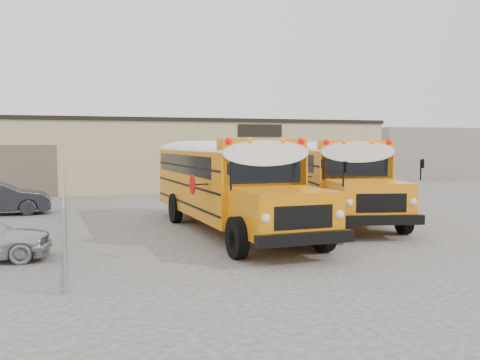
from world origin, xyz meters
name	(u,v)px	position (x,y,z in m)	size (l,w,h in m)	color
ground	(247,233)	(0.00, 0.00, 0.00)	(120.00, 120.00, 0.00)	#494643
warehouse	(155,153)	(0.00, 19.99, 2.37)	(30.20, 10.20, 4.67)	tan
chainlink_fence	(65,204)	(-6.00, 3.00, 0.90)	(0.07, 18.07, 1.81)	#919499
distant_building_right	(411,153)	(24.00, 24.00, 2.20)	(10.00, 8.00, 4.40)	gray
school_bus_left	(180,169)	(-0.76, 7.66, 1.90)	(3.50, 11.32, 3.28)	orange
school_bus_right	(298,165)	(6.19, 9.52, 1.89)	(4.99, 11.45, 3.26)	orange
tarp_bundle	(319,216)	(1.49, -2.55, 0.86)	(1.30, 1.23, 1.68)	black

